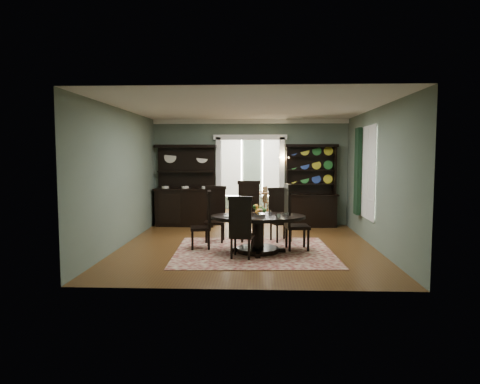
% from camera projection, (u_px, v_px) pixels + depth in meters
% --- Properties ---
extents(room, '(5.51, 6.01, 3.01)m').
position_uv_depth(room, '(247.00, 175.00, 9.25)').
color(room, brown).
rests_on(room, ground).
extents(parlor, '(3.51, 3.50, 3.01)m').
position_uv_depth(parlor, '(252.00, 169.00, 14.72)').
color(parlor, brown).
rests_on(parlor, ground).
extents(doorway_trim, '(2.08, 0.25, 2.57)m').
position_uv_depth(doorway_trim, '(250.00, 168.00, 12.19)').
color(doorway_trim, white).
rests_on(doorway_trim, floor).
extents(right_window, '(0.15, 1.47, 2.12)m').
position_uv_depth(right_window, '(363.00, 172.00, 10.02)').
color(right_window, white).
rests_on(right_window, wall_right).
extents(wall_sconce, '(0.27, 0.21, 0.21)m').
position_uv_depth(wall_sconce, '(284.00, 159.00, 11.98)').
color(wall_sconce, '#C47E34').
rests_on(wall_sconce, back_wall_right).
extents(rug, '(3.35, 3.04, 0.01)m').
position_uv_depth(rug, '(254.00, 251.00, 8.84)').
color(rug, maroon).
rests_on(rug, floor).
extents(dining_table, '(1.98, 1.87, 0.76)m').
position_uv_depth(dining_table, '(258.00, 227.00, 8.75)').
color(dining_table, black).
rests_on(dining_table, rug).
extents(centerpiece, '(1.32, 0.85, 0.22)m').
position_uv_depth(centerpiece, '(259.00, 213.00, 8.66)').
color(centerpiece, silver).
rests_on(centerpiece, dining_table).
extents(chair_far_left, '(0.49, 0.46, 1.28)m').
position_uv_depth(chair_far_left, '(215.00, 212.00, 9.88)').
color(chair_far_left, black).
rests_on(chair_far_left, rug).
extents(chair_far_mid, '(0.57, 0.55, 1.40)m').
position_uv_depth(chair_far_mid, '(249.00, 209.00, 10.00)').
color(chair_far_mid, black).
rests_on(chair_far_mid, rug).
extents(chair_far_right, '(0.59, 0.58, 1.24)m').
position_uv_depth(chair_far_right, '(279.00, 213.00, 9.96)').
color(chair_far_right, black).
rests_on(chair_far_right, rug).
extents(chair_end_left, '(0.50, 0.52, 1.24)m').
position_uv_depth(chair_end_left, '(205.00, 218.00, 9.10)').
color(chair_end_left, black).
rests_on(chair_end_left, rug).
extents(chair_end_right, '(0.54, 0.57, 1.40)m').
position_uv_depth(chair_end_right, '(292.00, 215.00, 8.96)').
color(chair_end_right, black).
rests_on(chair_end_right, rug).
extents(chair_near, '(0.51, 0.49, 1.22)m').
position_uv_depth(chair_near, '(241.00, 226.00, 8.16)').
color(chair_near, black).
rests_on(chair_near, rug).
extents(sideboard, '(1.75, 0.66, 2.29)m').
position_uv_depth(sideboard, '(186.00, 198.00, 12.08)').
color(sideboard, black).
rests_on(sideboard, floor).
extents(welsh_dresser, '(1.50, 0.62, 2.30)m').
position_uv_depth(welsh_dresser, '(311.00, 197.00, 11.94)').
color(welsh_dresser, black).
rests_on(welsh_dresser, floor).
extents(parlor_table, '(0.84, 0.84, 0.78)m').
position_uv_depth(parlor_table, '(256.00, 200.00, 14.02)').
color(parlor_table, '#543718').
rests_on(parlor_table, parlor_floor).
extents(parlor_chair_left, '(0.40, 0.38, 0.90)m').
position_uv_depth(parlor_chair_left, '(242.00, 201.00, 14.12)').
color(parlor_chair_left, '#543718').
rests_on(parlor_chair_left, parlor_floor).
extents(parlor_chair_right, '(0.45, 0.45, 0.96)m').
position_uv_depth(parlor_chair_right, '(268.00, 200.00, 14.01)').
color(parlor_chair_right, '#543718').
rests_on(parlor_chair_right, parlor_floor).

